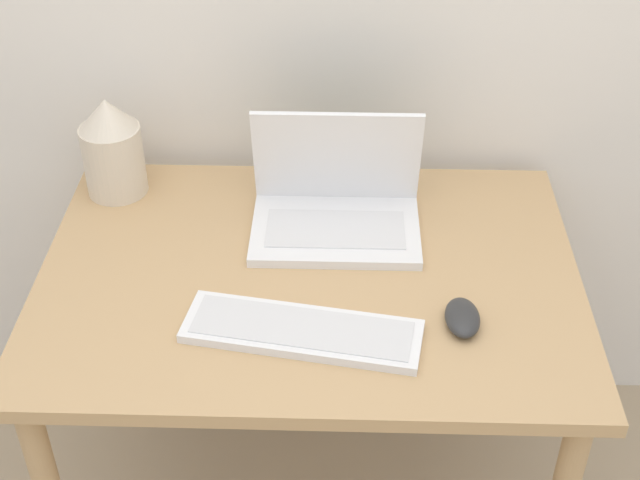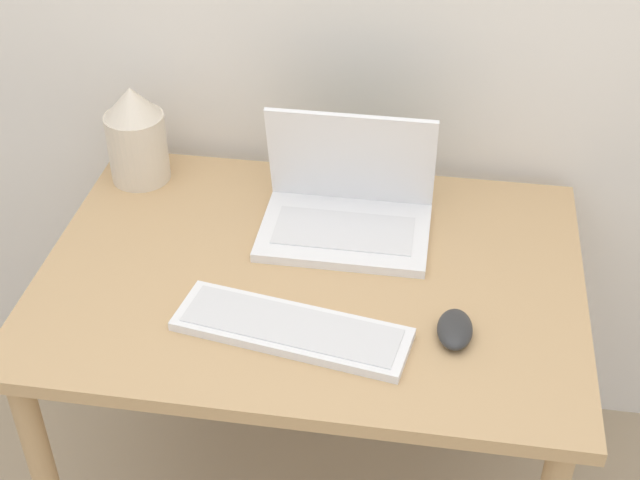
% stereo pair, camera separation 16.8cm
% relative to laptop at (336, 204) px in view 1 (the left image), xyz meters
% --- Properties ---
extents(desk, '(1.07, 0.77, 0.74)m').
position_rel_laptop_xyz_m(desk, '(-0.05, -0.16, -0.15)').
color(desk, tan).
rests_on(desk, ground_plane).
extents(laptop, '(0.35, 0.24, 0.25)m').
position_rel_laptop_xyz_m(laptop, '(0.00, 0.00, 0.00)').
color(laptop, white).
rests_on(laptop, desk).
extents(keyboard, '(0.45, 0.20, 0.02)m').
position_rel_laptop_xyz_m(keyboard, '(-0.06, -0.34, -0.04)').
color(keyboard, white).
rests_on(keyboard, desk).
extents(mouse, '(0.06, 0.11, 0.03)m').
position_rel_laptop_xyz_m(mouse, '(0.24, -0.30, -0.04)').
color(mouse, '#2D2D2D').
rests_on(mouse, desk).
extents(vase, '(0.13, 0.13, 0.23)m').
position_rel_laptop_xyz_m(vase, '(-0.49, 0.12, 0.06)').
color(vase, beige).
rests_on(vase, desk).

